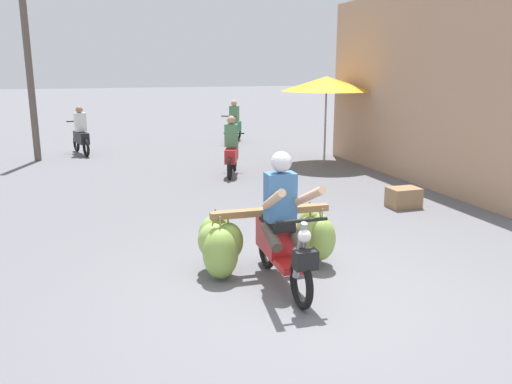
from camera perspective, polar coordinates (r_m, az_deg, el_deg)
name	(u,v)px	position (r m, az deg, el deg)	size (l,w,h in m)	color
ground_plane	(309,298)	(5.94, 5.82, -11.47)	(120.00, 120.00, 0.00)	slate
motorbike_main_loaded	(269,236)	(6.40, 1.43, -4.86)	(1.82, 1.85, 1.58)	black
motorbike_distant_ahead_left	(81,135)	(15.99, -18.55, 5.90)	(0.63, 1.59, 1.40)	black
motorbike_distant_ahead_right	(232,151)	(12.25, -2.67, 4.44)	(0.75, 1.54, 1.40)	black
motorbike_distant_far_ahead	(234,125)	(17.78, -2.42, 7.29)	(0.97, 1.40, 1.40)	black
shopfront_building	(474,86)	(13.17, 22.68, 10.64)	(3.56, 7.48, 4.14)	tan
market_umbrella_near_shop	(326,84)	(13.81, 7.70, 11.61)	(2.33, 2.33, 2.25)	#99999E
produce_crate	(404,198)	(9.88, 15.81, -0.58)	(0.56, 0.40, 0.36)	olive
utility_pole	(29,66)	(15.25, -23.53, 12.51)	(0.18, 0.18, 5.03)	brown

